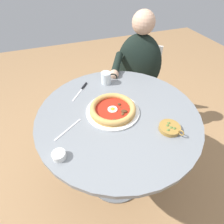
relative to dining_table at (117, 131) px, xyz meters
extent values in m
cube|color=#9E754C|center=(0.00, 0.00, -0.60)|extent=(6.00, 6.00, 0.02)
cylinder|color=gray|center=(0.00, 0.00, 0.15)|extent=(0.95, 0.95, 0.03)
cylinder|color=slate|center=(0.00, 0.00, -0.21)|extent=(0.09, 0.09, 0.71)
cylinder|color=slate|center=(0.00, 0.00, -0.58)|extent=(0.48, 0.48, 0.02)
cylinder|color=white|center=(-0.03, 0.02, 0.17)|extent=(0.31, 0.31, 0.01)
cylinder|color=tan|center=(-0.03, 0.02, 0.18)|extent=(0.27, 0.27, 0.01)
torus|color=tan|center=(-0.03, 0.02, 0.20)|extent=(0.27, 0.27, 0.03)
cylinder|color=#A82314|center=(-0.03, 0.02, 0.19)|extent=(0.25, 0.25, 0.00)
cylinder|color=white|center=(-0.03, 0.02, 0.19)|extent=(0.06, 0.06, 0.00)
ellipsoid|color=yellow|center=(-0.03, 0.02, 0.19)|extent=(0.03, 0.03, 0.02)
ellipsoid|color=#4C2D19|center=(0.05, -0.06, 0.19)|extent=(0.03, 0.03, 0.01)
ellipsoid|color=brown|center=(-0.05, -0.07, 0.19)|extent=(0.03, 0.03, 0.01)
ellipsoid|color=brown|center=(-0.01, -0.08, 0.19)|extent=(0.04, 0.03, 0.01)
ellipsoid|color=#4C2D19|center=(0.02, 0.04, 0.19)|extent=(0.02, 0.02, 0.01)
ellipsoid|color=#4C2D19|center=(0.03, -0.02, 0.19)|extent=(0.04, 0.04, 0.01)
ellipsoid|color=brown|center=(0.01, -0.04, 0.19)|extent=(0.02, 0.03, 0.01)
ellipsoid|color=#2D6B28|center=(0.07, -0.01, 0.19)|extent=(0.01, 0.01, 0.00)
ellipsoid|color=#2D6B28|center=(0.02, 0.02, 0.19)|extent=(0.01, 0.01, 0.00)
ellipsoid|color=#2D6B28|center=(-0.05, 0.03, 0.19)|extent=(0.01, 0.01, 0.00)
cylinder|color=silver|center=(0.03, 0.31, 0.21)|extent=(0.07, 0.07, 0.08)
cylinder|color=silver|center=(0.03, 0.31, 0.19)|extent=(0.06, 0.06, 0.04)
cube|color=silver|center=(-0.19, 0.25, 0.17)|extent=(0.09, 0.11, 0.00)
cube|color=black|center=(-0.12, 0.33, 0.17)|extent=(0.06, 0.07, 0.01)
cylinder|color=white|center=(-0.36, -0.19, 0.19)|extent=(0.06, 0.06, 0.03)
cylinder|color=olive|center=(-0.36, -0.19, 0.19)|extent=(0.05, 0.05, 0.01)
cylinder|color=olive|center=(0.21, -0.21, 0.18)|extent=(0.11, 0.11, 0.02)
torus|color=olive|center=(0.23, -0.27, 0.20)|extent=(0.02, 0.03, 0.03)
ellipsoid|color=#516B2D|center=(0.22, -0.23, 0.19)|extent=(0.02, 0.02, 0.02)
ellipsoid|color=#516B2D|center=(0.21, -0.22, 0.19)|extent=(0.02, 0.02, 0.02)
ellipsoid|color=#516B2D|center=(0.22, -0.19, 0.19)|extent=(0.02, 0.02, 0.02)
ellipsoid|color=#516B2D|center=(0.20, -0.20, 0.19)|extent=(0.02, 0.02, 0.02)
ellipsoid|color=#516B2D|center=(0.19, -0.23, 0.19)|extent=(0.02, 0.02, 0.02)
cube|color=#BCBCC1|center=(-0.30, -0.03, 0.17)|extent=(0.16, 0.11, 0.00)
cube|color=#282833|center=(0.40, 0.54, -0.36)|extent=(0.44, 0.43, 0.45)
ellipsoid|color=black|center=(0.40, 0.54, 0.13)|extent=(0.44, 0.40, 0.53)
sphere|color=tan|center=(0.40, 0.54, 0.47)|extent=(0.17, 0.17, 0.17)
cylinder|color=black|center=(0.16, 0.46, 0.21)|extent=(0.19, 0.26, 0.11)
sphere|color=tan|center=(0.11, 0.37, 0.19)|extent=(0.07, 0.07, 0.07)
cube|color=beige|center=(0.43, 0.58, -0.14)|extent=(0.54, 0.54, 0.02)
cube|color=beige|center=(0.54, 0.73, 0.04)|extent=(0.29, 0.23, 0.35)
cylinder|color=#B7B2A8|center=(0.19, 0.55, -0.37)|extent=(0.02, 0.02, 0.44)
cylinder|color=#B7B2A8|center=(0.47, 0.34, -0.37)|extent=(0.02, 0.02, 0.44)
cylinder|color=#B7B2A8|center=(0.40, 0.82, -0.37)|extent=(0.02, 0.02, 0.44)
cylinder|color=#B7B2A8|center=(0.67, 0.62, -0.37)|extent=(0.02, 0.02, 0.44)
camera|label=1|loc=(-0.28, -0.69, 0.88)|focal=28.29mm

